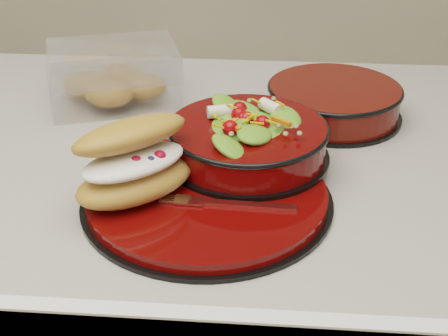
# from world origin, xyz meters

# --- Properties ---
(dinner_plate) EXTENTS (0.32, 0.32, 0.02)m
(dinner_plate) POSITION_xyz_m (0.07, -0.16, 0.91)
(dinner_plate) COLOR black
(dinner_plate) RESTS_ON island_counter
(salad_bowl) EXTENTS (0.22, 0.22, 0.09)m
(salad_bowl) POSITION_xyz_m (0.12, -0.07, 0.96)
(salad_bowl) COLOR black
(salad_bowl) RESTS_ON dinner_plate
(croissant) EXTENTS (0.17, 0.18, 0.09)m
(croissant) POSITION_xyz_m (-0.02, -0.17, 0.97)
(croissant) COLOR #B47337
(croissant) RESTS_ON dinner_plate
(fork) EXTENTS (0.15, 0.02, 0.00)m
(fork) POSITION_xyz_m (0.10, -0.19, 0.92)
(fork) COLOR silver
(fork) RESTS_ON dinner_plate
(pastry_box) EXTENTS (0.25, 0.21, 0.09)m
(pastry_box) POSITION_xyz_m (-0.12, 0.15, 0.94)
(pastry_box) COLOR white
(pastry_box) RESTS_ON island_counter
(extra_bowl) EXTENTS (0.22, 0.22, 0.05)m
(extra_bowl) POSITION_xyz_m (0.25, 0.11, 0.93)
(extra_bowl) COLOR black
(extra_bowl) RESTS_ON island_counter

